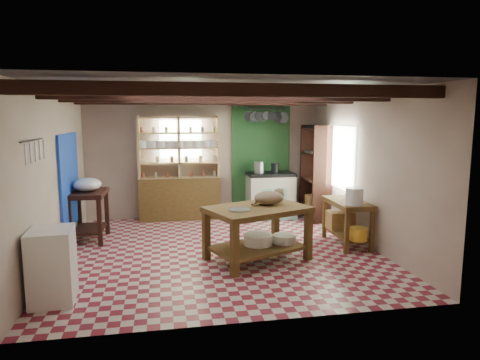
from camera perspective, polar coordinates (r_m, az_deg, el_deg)
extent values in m
cube|color=maroon|center=(7.13, -2.62, -9.46)|extent=(5.00, 5.00, 0.02)
cube|color=#4C4D52|center=(6.79, -2.78, 11.99)|extent=(5.00, 5.00, 0.02)
cube|color=#BAA696|center=(9.30, -4.78, 3.02)|extent=(5.00, 0.04, 2.60)
cube|color=#BAA696|center=(4.40, 1.71, -3.13)|extent=(5.00, 0.04, 2.60)
cube|color=#BAA696|center=(6.96, -23.55, 0.47)|extent=(0.04, 5.00, 2.60)
cube|color=#BAA696|center=(7.58, 16.37, 1.45)|extent=(0.04, 5.00, 2.60)
cube|color=black|center=(6.78, -2.77, 10.98)|extent=(5.00, 3.80, 0.15)
cube|color=blue|center=(7.85, -21.79, -0.06)|extent=(0.04, 1.40, 1.60)
cube|color=#1E4B21|center=(9.48, 2.78, 2.84)|extent=(1.30, 0.04, 2.30)
cube|color=silver|center=(9.22, -7.91, 5.41)|extent=(0.90, 0.02, 0.80)
cube|color=silver|center=(8.47, 13.24, 2.96)|extent=(0.02, 1.30, 1.20)
cube|color=black|center=(5.74, -25.92, 3.58)|extent=(0.06, 0.90, 0.28)
cube|color=black|center=(9.03, 3.44, 8.46)|extent=(0.86, 0.12, 0.36)
cube|color=tan|center=(9.10, -8.10, 1.57)|extent=(1.70, 0.34, 2.20)
cube|color=black|center=(9.17, 10.01, 0.95)|extent=(0.40, 0.86, 2.00)
cube|color=brown|center=(6.58, 2.31, -7.14)|extent=(1.72, 1.45, 0.83)
cube|color=beige|center=(9.32, 4.04, -2.00)|extent=(1.00, 0.68, 0.98)
cube|color=black|center=(8.02, -19.49, -4.54)|extent=(0.63, 0.90, 0.89)
cube|color=white|center=(5.61, -23.76, -10.39)|extent=(0.52, 0.61, 0.88)
cube|color=brown|center=(7.57, 14.07, -5.53)|extent=(0.54, 1.07, 0.77)
ellipsoid|color=#977958|center=(6.64, 3.87, -2.40)|extent=(0.58, 0.55, 0.21)
cylinder|color=#A8A9B0|center=(6.25, -0.06, -3.98)|extent=(0.40, 0.40, 0.02)
cylinder|color=white|center=(6.68, 2.41, -7.94)|extent=(0.58, 0.58, 0.16)
cylinder|color=white|center=(6.79, 5.94, -7.80)|extent=(0.48, 0.48, 0.13)
cylinder|color=#A8A9B0|center=(9.17, 2.57, 1.71)|extent=(0.22, 0.22, 0.25)
cylinder|color=black|center=(9.25, 4.68, 1.63)|extent=(0.17, 0.17, 0.21)
ellipsoid|color=white|center=(7.91, -19.69, -0.56)|extent=(0.49, 0.49, 0.24)
cylinder|color=white|center=(7.13, 15.00, -2.12)|extent=(0.28, 0.28, 0.28)
cube|color=#AC8145|center=(7.84, 13.16, -5.20)|extent=(0.45, 0.36, 0.31)
cylinder|color=gold|center=(7.19, 15.51, -6.96)|extent=(0.28, 0.28, 0.21)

